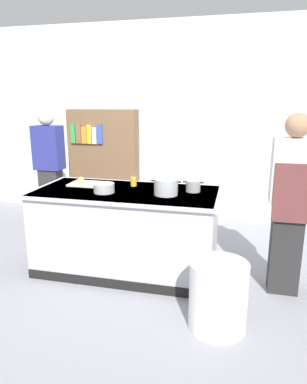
# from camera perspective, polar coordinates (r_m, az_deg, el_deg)

# --- Properties ---
(ground_plane) EXTENTS (10.00, 10.00, 0.00)m
(ground_plane) POSITION_cam_1_polar(r_m,az_deg,el_deg) (4.02, -4.23, -12.30)
(ground_plane) COLOR gray
(back_wall) EXTENTS (6.40, 0.12, 3.00)m
(back_wall) POSITION_cam_1_polar(r_m,az_deg,el_deg) (5.64, 2.11, 11.31)
(back_wall) COLOR silver
(back_wall) RESTS_ON ground_plane
(counter_island) EXTENTS (1.98, 0.98, 0.90)m
(counter_island) POSITION_cam_1_polar(r_m,az_deg,el_deg) (3.84, -4.36, -6.08)
(counter_island) COLOR #B7BABF
(counter_island) RESTS_ON ground_plane
(cutting_board) EXTENTS (0.40, 0.28, 0.02)m
(cutting_board) POSITION_cam_1_polar(r_m,az_deg,el_deg) (4.02, -10.66, 1.30)
(cutting_board) COLOR silver
(cutting_board) RESTS_ON counter_island
(onion) EXTENTS (0.08, 0.08, 0.08)m
(onion) POSITION_cam_1_polar(r_m,az_deg,el_deg) (4.02, -11.75, 1.93)
(onion) COLOR tan
(onion) RESTS_ON cutting_board
(stock_pot) EXTENTS (0.31, 0.24, 0.16)m
(stock_pot) POSITION_cam_1_polar(r_m,az_deg,el_deg) (3.51, 2.04, 0.85)
(stock_pot) COLOR #B7BABF
(stock_pot) RESTS_ON counter_island
(sauce_pan) EXTENTS (0.22, 0.15, 0.12)m
(sauce_pan) POSITION_cam_1_polar(r_m,az_deg,el_deg) (3.67, 6.48, 0.97)
(sauce_pan) COLOR #99999E
(sauce_pan) RESTS_ON counter_island
(mixing_bowl) EXTENTS (0.22, 0.22, 0.10)m
(mixing_bowl) POSITION_cam_1_polar(r_m,az_deg,el_deg) (3.64, -8.07, 0.66)
(mixing_bowl) COLOR #B7BABF
(mixing_bowl) RESTS_ON counter_island
(juice_cup) EXTENTS (0.07, 0.07, 0.10)m
(juice_cup) POSITION_cam_1_polar(r_m,az_deg,el_deg) (3.89, -3.27, 1.70)
(juice_cup) COLOR yellow
(juice_cup) RESTS_ON counter_island
(trash_bin) EXTENTS (0.47, 0.47, 0.57)m
(trash_bin) POSITION_cam_1_polar(r_m,az_deg,el_deg) (3.00, 10.50, -16.28)
(trash_bin) COLOR white
(trash_bin) RESTS_ON ground_plane
(person_chef) EXTENTS (0.38, 0.25, 1.72)m
(person_chef) POSITION_cam_1_polar(r_m,az_deg,el_deg) (3.48, 21.37, -1.47)
(person_chef) COLOR #282828
(person_chef) RESTS_ON ground_plane
(person_guest) EXTENTS (0.38, 0.24, 1.72)m
(person_guest) POSITION_cam_1_polar(r_m,az_deg,el_deg) (5.10, -16.56, 3.72)
(person_guest) COLOR #2E2E2E
(person_guest) RESTS_ON ground_plane
(bookshelf) EXTENTS (1.10, 0.31, 1.70)m
(bookshelf) POSITION_cam_1_polar(r_m,az_deg,el_deg) (5.69, -8.09, 4.66)
(bookshelf) COLOR brown
(bookshelf) RESTS_ON ground_plane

